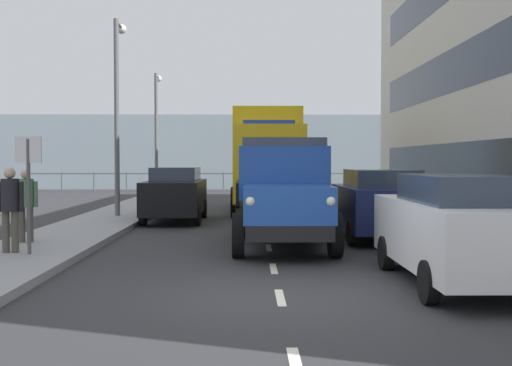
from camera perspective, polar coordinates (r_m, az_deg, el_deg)
The scene contains 16 objects.
ground_plane at distance 19.78m, azimuth 0.63°, elevation -3.61°, with size 80.00×80.00×0.00m, color #2D2D30.
sidewalk_left at distance 20.47m, azimuth 14.41°, elevation -3.27°, with size 2.30×41.15×0.15m, color gray.
sidewalk_right at distance 20.26m, azimuth -13.30°, elevation -3.32°, with size 2.30×41.15×0.15m, color gray.
road_centreline_markings at distance 19.30m, azimuth 0.66°, elevation -3.74°, with size 0.12×36.98×0.01m.
sea_horizon at distance 43.26m, azimuth -0.08°, elevation 2.77°, with size 80.00×0.80×5.00m, color #84939E.
seawall_railing at distance 39.67m, azimuth -0.03°, elevation 0.55°, with size 28.08×0.08×1.20m.
truck_vintage_blue at distance 14.05m, azimuth 2.44°, elevation -1.10°, with size 2.17×5.64×2.43m.
lorry_cargo_yellow at distance 24.52m, azimuth 0.94°, elevation 2.34°, with size 2.58×8.20×3.87m.
car_white_kerbside_near at distance 10.45m, azimuth 17.34°, elevation -3.83°, with size 1.75×4.40×1.72m.
car_navy_kerbside_1 at distance 16.03m, azimuth 10.93°, elevation -1.76°, with size 1.93×4.08×1.72m.
car_black_oppositeside_0 at distance 20.52m, azimuth -7.18°, elevation -0.92°, with size 1.80×4.34×1.72m.
pedestrian_near_railing at distance 13.31m, azimuth -21.04°, elevation -1.65°, with size 0.53×0.34×1.66m.
pedestrian_with_bag at distance 14.88m, azimuth -19.81°, elevation -1.39°, with size 0.53×0.34×1.60m.
lamp_post_promenade at distance 21.52m, azimuth -12.21°, elevation 7.33°, with size 0.32×1.14×6.37m.
lamp_post_far at distance 32.08m, azimuth -8.83°, elevation 5.31°, with size 0.32×1.14×6.07m.
street_sign at distance 12.93m, azimuth -19.59°, elevation 0.75°, with size 0.50×0.07×2.25m.
Camera 1 is at (0.45, 9.12, 1.95)m, focal length 44.95 mm.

